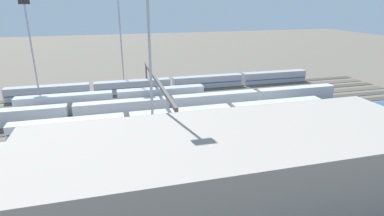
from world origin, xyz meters
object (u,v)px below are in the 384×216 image
object	(u,v)px
light_mast_2	(120,28)
maintenance_shed	(232,168)
light_mast_0	(30,37)
light_mast_1	(150,49)
train_on_track_3	(115,100)
signal_gantry	(157,83)
train_on_track_0	(171,84)
train_on_track_4	(171,104)
train_on_track_6	(181,117)
train_on_track_8	(173,136)

from	to	relation	value
light_mast_2	maintenance_shed	size ratio (longest dim) A/B	0.54
light_mast_0	light_mast_1	distance (m)	53.46
train_on_track_3	maintenance_shed	world-z (taller)	maintenance_shed
light_mast_1	maintenance_shed	world-z (taller)	light_mast_1
train_on_track_3	signal_gantry	size ratio (longest dim) A/B	1.05
train_on_track_0	train_on_track_4	world-z (taller)	same
train_on_track_0	signal_gantry	distance (m)	22.13
train_on_track_6	light_mast_2	bearing A→B (deg)	-72.48
train_on_track_0	light_mast_1	size ratio (longest dim) A/B	3.03
train_on_track_0	maintenance_shed	distance (m)	59.60
train_on_track_0	maintenance_shed	world-z (taller)	maintenance_shed
train_on_track_6	light_mast_1	size ratio (longest dim) A/B	2.26
train_on_track_0	train_on_track_3	distance (m)	23.35
train_on_track_6	light_mast_1	bearing A→B (deg)	57.75
light_mast_0	light_mast_2	bearing A→B (deg)	-177.62
light_mast_2	signal_gantry	bearing A→B (deg)	106.31
light_mast_0	signal_gantry	size ratio (longest dim) A/B	0.61
train_on_track_4	train_on_track_3	world-z (taller)	train_on_track_3
light_mast_2	signal_gantry	xyz separation A→B (m)	(-7.00, 23.92, -11.44)
light_mast_1	light_mast_2	world-z (taller)	light_mast_1
train_on_track_8	light_mast_1	distance (m)	18.37
light_mast_2	train_on_track_6	bearing A→B (deg)	107.52
light_mast_2	light_mast_0	bearing A→B (deg)	2.38
train_on_track_6	light_mast_2	size ratio (longest dim) A/B	2.32
light_mast_1	light_mast_2	bearing A→B (deg)	-86.91
light_mast_0	maintenance_shed	world-z (taller)	light_mast_0
train_on_track_6	maintenance_shed	bearing A→B (deg)	90.63
train_on_track_6	train_on_track_4	bearing A→B (deg)	-87.45
train_on_track_3	light_mast_1	world-z (taller)	light_mast_1
signal_gantry	maintenance_shed	xyz separation A→B (m)	(-4.03, 39.41, -2.54)
maintenance_shed	light_mast_1	bearing A→B (deg)	-62.68
train_on_track_4	light_mast_2	size ratio (longest dim) A/B	3.11
light_mast_0	light_mast_1	world-z (taller)	light_mast_1
light_mast_0	signal_gantry	world-z (taller)	light_mast_0
train_on_track_0	train_on_track_4	size ratio (longest dim) A/B	1.00
maintenance_shed	train_on_track_6	bearing A→B (deg)	-89.37
train_on_track_8	light_mast_0	world-z (taller)	light_mast_0
train_on_track_0	light_mast_1	xyz separation A→B (m)	(11.97, 42.96, 17.70)
train_on_track_0	maintenance_shed	size ratio (longest dim) A/B	1.68
train_on_track_4	light_mast_1	world-z (taller)	light_mast_1
light_mast_2	light_mast_1	bearing A→B (deg)	93.09
train_on_track_3	light_mast_2	distance (m)	25.41
train_on_track_4	train_on_track_6	distance (m)	10.01
light_mast_2	train_on_track_3	bearing A→B (deg)	79.87
train_on_track_3	light_mast_2	size ratio (longest dim) A/B	1.54
train_on_track_4	signal_gantry	xyz separation A→B (m)	(3.26, 0.00, 5.78)
train_on_track_3	train_on_track_6	distance (m)	20.58
train_on_track_6	maintenance_shed	world-z (taller)	maintenance_shed
train_on_track_0	train_on_track_3	size ratio (longest dim) A/B	2.03
train_on_track_4	train_on_track_8	xyz separation A→B (m)	(3.48, 20.00, 0.06)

